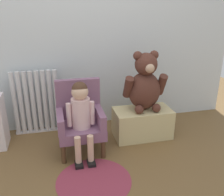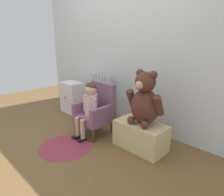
# 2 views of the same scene
# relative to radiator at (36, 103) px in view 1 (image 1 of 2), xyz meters

# --- Properties ---
(ground_plane) EXTENTS (6.00, 6.00, 0.00)m
(ground_plane) POSITION_rel_radiator_xyz_m (0.42, -1.00, -0.35)
(ground_plane) COLOR brown
(back_wall) EXTENTS (3.80, 0.05, 2.40)m
(back_wall) POSITION_rel_radiator_xyz_m (0.42, 0.12, 0.85)
(back_wall) COLOR silver
(back_wall) RESTS_ON ground_plane
(radiator) EXTENTS (0.50, 0.05, 0.70)m
(radiator) POSITION_rel_radiator_xyz_m (0.00, 0.00, 0.00)
(radiator) COLOR silver
(radiator) RESTS_ON ground_plane
(child_armchair) EXTENTS (0.43, 0.39, 0.68)m
(child_armchair) POSITION_rel_radiator_xyz_m (0.42, -0.45, -0.03)
(child_armchair) COLOR #7D536E
(child_armchair) RESTS_ON ground_plane
(child_figure) EXTENTS (0.25, 0.35, 0.71)m
(child_figure) POSITION_rel_radiator_xyz_m (0.42, -0.56, 0.11)
(child_figure) COLOR beige
(child_figure) RESTS_ON ground_plane
(low_bench) EXTENTS (0.60, 0.32, 0.31)m
(low_bench) POSITION_rel_radiator_xyz_m (1.09, -0.36, -0.19)
(low_bench) COLOR #CCBA80
(low_bench) RESTS_ON ground_plane
(large_teddy_bear) EXTENTS (0.44, 0.31, 0.61)m
(large_teddy_bear) POSITION_rel_radiator_xyz_m (1.11, -0.34, 0.23)
(large_teddy_bear) COLOR #502B21
(large_teddy_bear) RESTS_ON low_bench
(floor_rug) EXTENTS (0.61, 0.61, 0.01)m
(floor_rug) POSITION_rel_radiator_xyz_m (0.46, -0.98, -0.34)
(floor_rug) COLOR maroon
(floor_rug) RESTS_ON ground_plane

